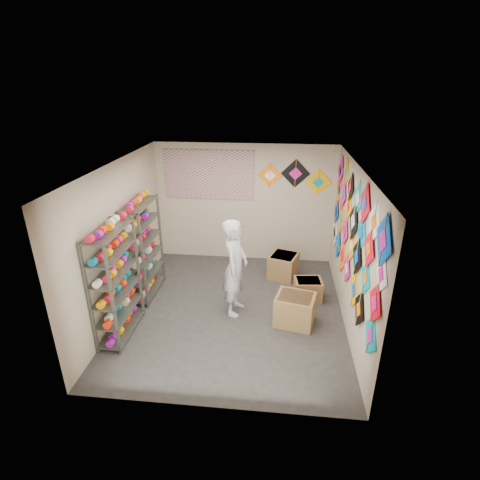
# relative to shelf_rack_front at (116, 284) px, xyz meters

# --- Properties ---
(ground) EXTENTS (4.50, 4.50, 0.00)m
(ground) POSITION_rel_shelf_rack_front_xyz_m (1.78, 0.85, -0.95)
(ground) COLOR #2C2926
(room_walls) EXTENTS (4.50, 4.50, 4.50)m
(room_walls) POSITION_rel_shelf_rack_front_xyz_m (1.78, 0.85, 0.69)
(room_walls) COLOR tan
(room_walls) RESTS_ON ground
(shelf_rack_front) EXTENTS (0.40, 1.10, 1.90)m
(shelf_rack_front) POSITION_rel_shelf_rack_front_xyz_m (0.00, 0.00, 0.00)
(shelf_rack_front) COLOR #4C5147
(shelf_rack_front) RESTS_ON ground
(shelf_rack_back) EXTENTS (0.40, 1.10, 1.90)m
(shelf_rack_back) POSITION_rel_shelf_rack_front_xyz_m (0.00, 1.30, 0.00)
(shelf_rack_back) COLOR #4C5147
(shelf_rack_back) RESTS_ON ground
(string_spools) EXTENTS (0.12, 2.36, 0.12)m
(string_spools) POSITION_rel_shelf_rack_front_xyz_m (-0.00, 0.65, 0.10)
(string_spools) COLOR #F72554
(string_spools) RESTS_ON ground
(kite_wall_display) EXTENTS (0.06, 4.22, 2.07)m
(kite_wall_display) POSITION_rel_shelf_rack_front_xyz_m (3.76, 0.88, 0.69)
(kite_wall_display) COLOR #0090A1
(kite_wall_display) RESTS_ON room_walls
(back_wall_kites) EXTENTS (1.61, 0.02, 0.78)m
(back_wall_kites) POSITION_rel_shelf_rack_front_xyz_m (2.88, 3.09, 1.05)
(back_wall_kites) COLOR orange
(back_wall_kites) RESTS_ON room_walls
(poster) EXTENTS (2.00, 0.01, 1.10)m
(poster) POSITION_rel_shelf_rack_front_xyz_m (0.98, 3.08, 1.05)
(poster) COLOR #4F479B
(poster) RESTS_ON room_walls
(shopkeeper) EXTENTS (0.76, 0.59, 1.80)m
(shopkeeper) POSITION_rel_shelf_rack_front_xyz_m (1.83, 0.85, -0.05)
(shopkeeper) COLOR silver
(shopkeeper) RESTS_ON ground
(carton_a) EXTENTS (0.76, 0.68, 0.54)m
(carton_a) POSITION_rel_shelf_rack_front_xyz_m (2.90, 0.58, -0.68)
(carton_a) COLOR brown
(carton_a) RESTS_ON ground
(carton_b) EXTENTS (0.55, 0.47, 0.42)m
(carton_b) POSITION_rel_shelf_rack_front_xyz_m (3.18, 1.39, -0.74)
(carton_b) COLOR brown
(carton_b) RESTS_ON ground
(carton_c) EXTENTS (0.70, 0.73, 0.52)m
(carton_c) POSITION_rel_shelf_rack_front_xyz_m (2.70, 2.24, -0.69)
(carton_c) COLOR brown
(carton_c) RESTS_ON ground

